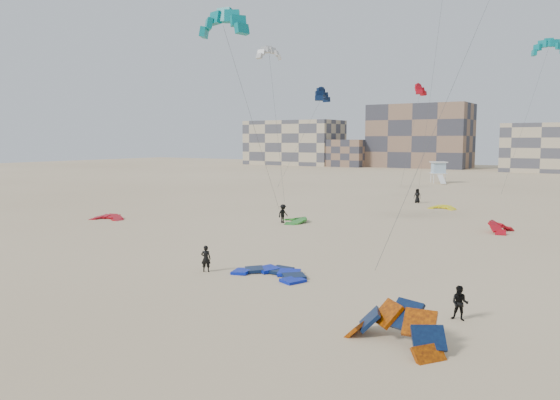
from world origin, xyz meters
The scene contains 20 objects.
ground centered at (0.00, 0.00, 0.00)m, with size 320.00×320.00×0.00m, color beige.
kite_ground_blue centered at (3.96, 5.28, 0.00)m, with size 4.29×4.48×0.52m, color #0221CC, non-canonical shape.
kite_ground_orange centered at (14.03, -1.13, 0.00)m, with size 4.19×3.44×2.50m, color #D65600, non-canonical shape.
kite_ground_red centered at (-22.61, 15.44, 0.00)m, with size 3.23×3.37×0.80m, color #BF0029, non-canonical shape.
kite_ground_green centered at (-5.90, 24.03, 0.00)m, with size 3.54×3.70×0.84m, color #328F20, non-canonical shape.
kite_ground_red_far centered at (12.35, 28.57, 0.00)m, with size 2.94×2.78×1.46m, color #BF0029, non-canonical shape.
kite_ground_yellow centered at (3.37, 41.98, 0.00)m, with size 2.91×3.02×0.71m, color yellow, non-canonical shape.
kitesurfer_main centered at (0.06, 3.98, 0.81)m, with size 0.59×0.39×1.62m, color black.
kitesurfer_b centered at (15.39, 3.16, 0.78)m, with size 0.76×0.59×1.56m, color black.
kitesurfer_c centered at (-6.47, 23.05, 0.90)m, with size 1.16×0.67×1.79m, color black.
kitesurfer_e centered at (-1.05, 46.34, 0.90)m, with size 0.88×0.57×1.80m, color black.
kite_fly_teal_a centered at (-7.76, 15.76, 17.41)m, with size 4.72×11.46×17.91m.
kite_fly_grey centered at (-16.84, 36.21, 18.45)m, with size 7.77×7.47×18.68m.
kite_fly_navy centered at (-18.57, 53.35, 14.58)m, with size 5.51×9.74×14.87m.
kite_fly_teal_b centered at (11.12, 63.01, 20.34)m, with size 5.74×11.37×20.54m.
kite_fly_red centered at (-6.23, 61.97, 15.46)m, with size 3.78×7.06×15.86m.
lifeguard_tower_far centered at (-8.39, 79.87, 1.95)m, with size 3.81×5.90×3.93m.
condo_west_a centered at (-70.00, 130.00, 7.00)m, with size 30.00×15.00×14.00m, color #BFAE8C.
condo_west_b centered at (-30.00, 134.00, 9.00)m, with size 28.00×14.00×18.00m, color #83644F.
condo_fill_left centered at (-50.00, 128.00, 4.00)m, with size 12.00×10.00×8.00m, color #83644F.
Camera 1 is at (21.35, -20.89, 7.97)m, focal length 35.00 mm.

